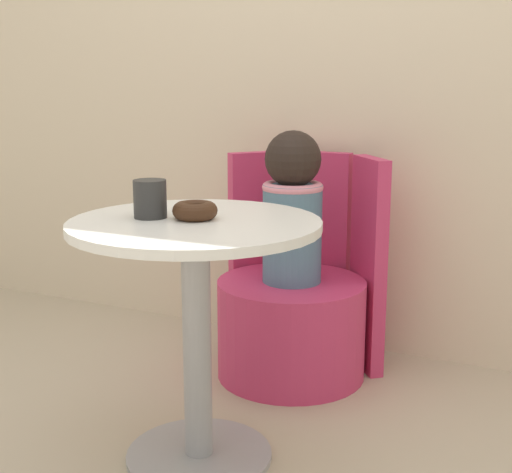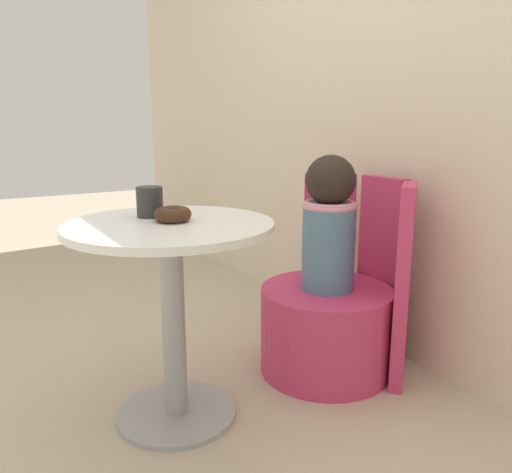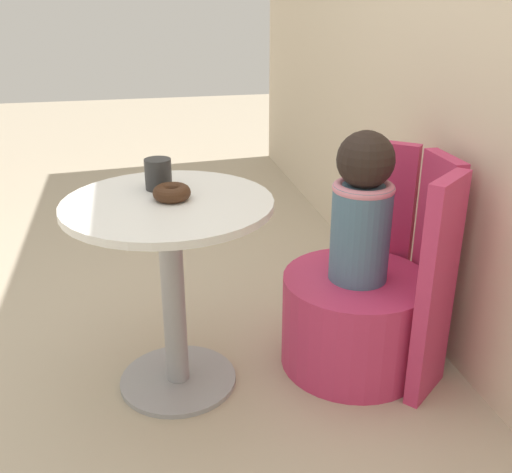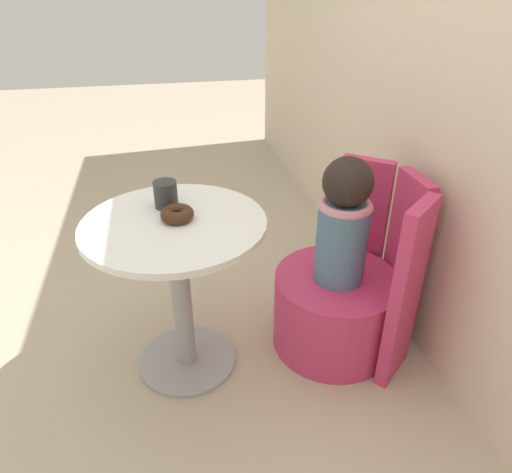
% 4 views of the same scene
% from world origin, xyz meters
% --- Properties ---
extents(back_wall, '(6.00, 0.06, 2.40)m').
position_xyz_m(back_wall, '(0.00, 1.13, 1.20)').
color(back_wall, beige).
rests_on(back_wall, ground_plane).
extents(round_table, '(0.67, 0.67, 0.68)m').
position_xyz_m(round_table, '(-0.08, 0.09, 0.49)').
color(round_table, '#99999E').
rests_on(round_table, ground_plane).
extents(tub_chair, '(0.53, 0.53, 0.35)m').
position_xyz_m(tub_chair, '(-0.07, 0.74, 0.17)').
color(tub_chair, '#C63360').
rests_on(tub_chair, ground_plane).
extents(booth_backrest, '(0.62, 0.23, 0.78)m').
position_xyz_m(booth_backrest, '(-0.07, 0.96, 0.39)').
color(booth_backrest, '#C63360').
rests_on(booth_backrest, ground_plane).
extents(child_figure, '(0.21, 0.21, 0.53)m').
position_xyz_m(child_figure, '(-0.07, 0.74, 0.61)').
color(child_figure, slate).
rests_on(child_figure, tub_chair).
extents(donut, '(0.12, 0.12, 0.05)m').
position_xyz_m(donut, '(-0.09, 0.10, 0.71)').
color(donut, '#3D2314').
rests_on(donut, round_table).
extents(cup, '(0.09, 0.09, 0.10)m').
position_xyz_m(cup, '(-0.21, 0.07, 0.73)').
color(cup, '#2D2D2D').
rests_on(cup, round_table).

